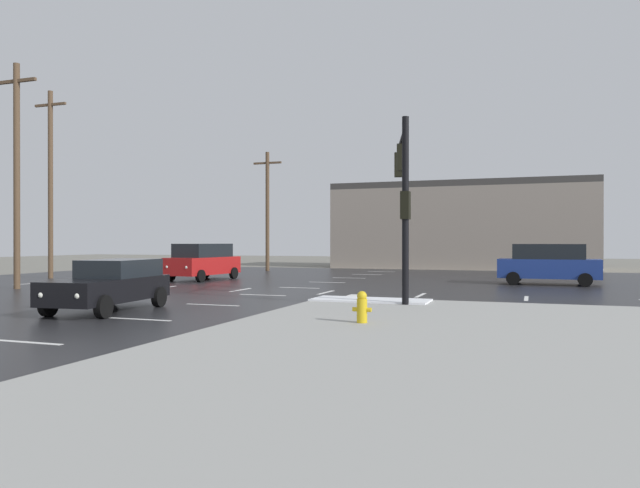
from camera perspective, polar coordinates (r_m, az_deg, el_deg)
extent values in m
plane|color=slate|center=(26.19, -3.60, -4.52)|extent=(120.00, 120.00, 0.00)
cube|color=#232326|center=(26.19, -3.60, -4.50)|extent=(44.00, 44.00, 0.02)
cube|color=#9E9E99|center=(12.31, 27.77, -9.62)|extent=(18.00, 18.00, 0.14)
cube|color=white|center=(20.78, 4.81, -5.29)|extent=(4.00, 1.60, 0.06)
cube|color=silver|center=(14.49, -26.18, -8.31)|extent=(2.00, 0.15, 0.01)
cube|color=silver|center=(17.49, -16.69, -6.83)|extent=(2.00, 0.15, 0.01)
cube|color=silver|center=(20.83, -10.14, -5.69)|extent=(2.00, 0.15, 0.01)
cube|color=silver|center=(24.37, -5.46, -4.82)|extent=(2.00, 0.15, 0.01)
cube|color=silver|center=(28.03, -1.99, -4.16)|extent=(2.00, 0.15, 0.01)
cube|color=silver|center=(31.78, 0.66, -3.64)|extent=(2.00, 0.15, 0.01)
cube|color=silver|center=(35.58, 2.75, -3.23)|extent=(2.00, 0.15, 0.01)
cube|color=silver|center=(39.42, 4.43, -2.89)|extent=(2.00, 0.15, 0.01)
cube|color=silver|center=(43.29, 5.82, -2.61)|extent=(2.00, 0.15, 0.01)
cube|color=silver|center=(34.19, -25.76, -3.39)|extent=(0.15, 2.00, 0.01)
cube|color=silver|center=(31.48, -20.62, -3.69)|extent=(0.15, 2.00, 0.01)
cube|color=silver|center=(29.07, -14.57, -4.01)|extent=(0.15, 2.00, 0.01)
cube|color=silver|center=(27.04, -7.51, -4.32)|extent=(0.15, 2.00, 0.01)
cube|color=silver|center=(25.47, 0.55, -4.60)|extent=(0.15, 2.00, 0.01)
cube|color=silver|center=(24.47, 9.47, -4.80)|extent=(0.15, 2.00, 0.01)
cube|color=silver|center=(24.10, 18.92, -4.89)|extent=(0.15, 2.00, 0.01)
cube|color=silver|center=(21.22, 0.87, -5.57)|extent=(0.45, 7.00, 0.01)
cylinder|color=black|center=(19.64, 8.08, 3.15)|extent=(0.22, 0.22, 6.06)
cylinder|color=black|center=(22.23, 7.72, 9.62)|extent=(1.32, 4.51, 0.14)
cube|color=black|center=(21.90, 7.75, 8.11)|extent=(0.42, 0.36, 0.95)
sphere|color=red|center=(22.10, 7.73, 8.78)|extent=(0.20, 0.20, 0.20)
cube|color=black|center=(23.97, 7.48, 7.43)|extent=(0.42, 0.36, 0.95)
sphere|color=red|center=(24.16, 7.47, 8.05)|extent=(0.20, 0.20, 0.20)
cube|color=black|center=(19.65, 8.08, 3.65)|extent=(0.28, 0.36, 0.90)
cylinder|color=gold|center=(15.18, 3.99, -6.31)|extent=(0.26, 0.26, 0.60)
sphere|color=gold|center=(15.15, 3.99, -4.92)|extent=(0.25, 0.25, 0.25)
cylinder|color=gold|center=(15.23, 3.33, -6.18)|extent=(0.12, 0.11, 0.11)
cylinder|color=gold|center=(15.13, 4.65, -6.22)|extent=(0.12, 0.11, 0.11)
cube|color=gray|center=(51.03, 13.33, 1.39)|extent=(20.35, 8.00, 6.41)
cube|color=#3F3D3A|center=(51.21, 13.33, 5.26)|extent=(20.35, 8.00, 0.50)
cube|color=#B21919|center=(34.38, -10.99, -2.01)|extent=(2.31, 4.94, 0.95)
cube|color=black|center=(34.36, -10.99, -0.60)|extent=(2.05, 3.49, 0.75)
cylinder|color=black|center=(32.51, -11.23, -2.98)|extent=(0.27, 0.67, 0.66)
cylinder|color=black|center=(33.67, -13.95, -2.87)|extent=(0.27, 0.67, 0.66)
cylinder|color=black|center=(35.22, -8.16, -2.73)|extent=(0.27, 0.67, 0.66)
cylinder|color=black|center=(36.30, -10.78, -2.64)|extent=(0.27, 0.67, 0.66)
sphere|color=white|center=(32.11, -12.48, -2.17)|extent=(0.18, 0.18, 0.18)
sphere|color=white|center=(32.86, -14.23, -2.12)|extent=(0.18, 0.18, 0.18)
cube|color=black|center=(19.68, -19.45, -4.06)|extent=(2.20, 4.64, 0.70)
cube|color=black|center=(20.21, -18.39, -2.17)|extent=(1.87, 2.61, 0.55)
cylinder|color=black|center=(17.94, -19.79, -5.60)|extent=(0.28, 0.68, 0.66)
cylinder|color=black|center=(19.01, -24.30, -5.28)|extent=(0.28, 0.68, 0.66)
cylinder|color=black|center=(20.54, -14.97, -4.86)|extent=(0.28, 0.68, 0.66)
cylinder|color=black|center=(21.47, -19.17, -4.64)|extent=(0.28, 0.68, 0.66)
sphere|color=white|center=(17.55, -21.90, -4.59)|extent=(0.18, 0.18, 0.18)
sphere|color=white|center=(18.26, -24.82, -4.41)|extent=(0.18, 0.18, 0.18)
cube|color=navy|center=(32.15, 20.80, -2.18)|extent=(4.86, 2.12, 0.95)
cube|color=black|center=(32.12, 20.81, -0.66)|extent=(3.42, 1.91, 0.75)
cylinder|color=black|center=(33.16, 23.65, -2.93)|extent=(0.67, 0.24, 0.66)
cylinder|color=black|center=(31.22, 23.78, -3.13)|extent=(0.67, 0.24, 0.66)
cylinder|color=black|center=(33.20, 18.00, -2.92)|extent=(0.67, 0.24, 0.66)
cylinder|color=black|center=(31.26, 17.78, -3.11)|extent=(0.67, 0.24, 0.66)
sphere|color=white|center=(32.82, 24.93, -2.14)|extent=(0.18, 0.18, 0.18)
sphere|color=white|center=(31.58, 25.06, -2.23)|extent=(0.18, 0.18, 0.18)
cylinder|color=brown|center=(30.74, -26.74, 5.72)|extent=(0.28, 0.28, 10.25)
cube|color=brown|center=(31.45, -26.75, 13.59)|extent=(2.20, 0.14, 0.14)
cylinder|color=brown|center=(38.70, -24.12, 5.12)|extent=(0.28, 0.28, 10.96)
cube|color=brown|center=(39.38, -24.13, 11.92)|extent=(2.20, 0.14, 0.14)
cylinder|color=brown|center=(44.63, -4.99, 3.07)|extent=(0.28, 0.28, 8.76)
cube|color=brown|center=(44.95, -4.99, 7.64)|extent=(2.20, 0.14, 0.14)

